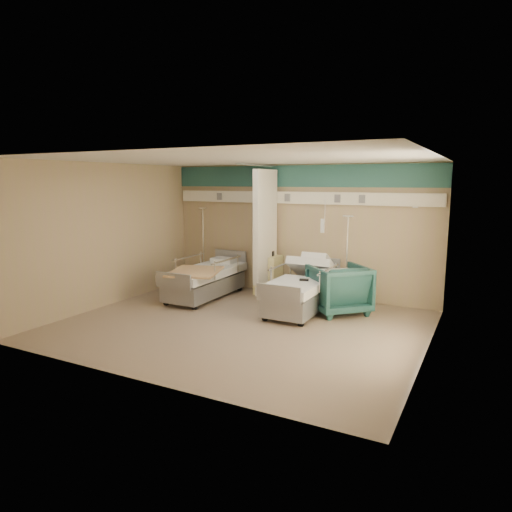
# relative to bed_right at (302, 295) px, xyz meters

# --- Properties ---
(ground) EXTENTS (6.00, 5.00, 0.00)m
(ground) POSITION_rel_bed_right_xyz_m (-0.60, -1.30, -0.32)
(ground) COLOR #86715C
(ground) RESTS_ON ground
(room_walls) EXTENTS (6.04, 5.04, 2.82)m
(room_walls) POSITION_rel_bed_right_xyz_m (-0.63, -1.05, 1.55)
(room_walls) COLOR tan
(room_walls) RESTS_ON ground
(bed_right) EXTENTS (1.00, 2.16, 0.63)m
(bed_right) POSITION_rel_bed_right_xyz_m (0.00, 0.00, 0.00)
(bed_right) COLOR silver
(bed_right) RESTS_ON ground
(bed_left) EXTENTS (1.00, 2.16, 0.63)m
(bed_left) POSITION_rel_bed_right_xyz_m (-2.20, 0.00, 0.00)
(bed_left) COLOR silver
(bed_left) RESTS_ON ground
(bedside_cabinet) EXTENTS (0.50, 0.48, 0.85)m
(bedside_cabinet) POSITION_rel_bed_right_xyz_m (-1.15, 0.90, 0.11)
(bedside_cabinet) COLOR beige
(bedside_cabinet) RESTS_ON ground
(visitor_armchair) EXTENTS (1.39, 1.39, 0.91)m
(visitor_armchair) POSITION_rel_bed_right_xyz_m (0.65, 0.22, 0.14)
(visitor_armchair) COLOR #1C4744
(visitor_armchair) RESTS_ON ground
(waffle_blanket) EXTENTS (0.85, 0.83, 0.07)m
(waffle_blanket) POSITION_rel_bed_right_xyz_m (0.62, 0.17, 0.63)
(waffle_blanket) COLOR white
(waffle_blanket) RESTS_ON visitor_armchair
(iv_stand_right) EXTENTS (0.32, 0.32, 1.78)m
(iv_stand_right) POSITION_rel_bed_right_xyz_m (0.57, 0.96, 0.05)
(iv_stand_right) COLOR silver
(iv_stand_right) RESTS_ON ground
(iv_stand_left) EXTENTS (0.33, 0.33, 1.84)m
(iv_stand_left) POSITION_rel_bed_right_xyz_m (-2.88, 0.98, 0.06)
(iv_stand_left) COLOR silver
(iv_stand_left) RESTS_ON ground
(call_remote) EXTENTS (0.18, 0.12, 0.04)m
(call_remote) POSITION_rel_bed_right_xyz_m (0.11, -0.16, 0.33)
(call_remote) COLOR black
(call_remote) RESTS_ON bed_right
(tan_blanket) EXTENTS (1.26, 1.41, 0.04)m
(tan_blanket) POSITION_rel_bed_right_xyz_m (-2.12, -0.46, 0.34)
(tan_blanket) COLOR tan
(tan_blanket) RESTS_ON bed_left
(toiletry_bag) EXTENTS (0.21, 0.16, 0.11)m
(toiletry_bag) POSITION_rel_bed_right_xyz_m (-1.13, 0.90, 0.59)
(toiletry_bag) COLOR black
(toiletry_bag) RESTS_ON bedside_cabinet
(white_cup) EXTENTS (0.11, 0.11, 0.12)m
(white_cup) POSITION_rel_bed_right_xyz_m (-1.23, 0.93, 0.60)
(white_cup) COLOR white
(white_cup) RESTS_ON bedside_cabinet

